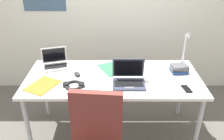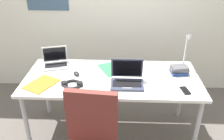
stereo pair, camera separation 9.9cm
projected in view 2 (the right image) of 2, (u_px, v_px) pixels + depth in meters
ground_plane at (112, 131)px, 2.83m from camera, size 12.00×12.00×0.00m
wall_back at (115, 0)px, 3.20m from camera, size 6.00×0.13×2.60m
desk at (112, 82)px, 2.51m from camera, size 1.80×0.80×0.74m
desk_lamp at (186, 50)px, 2.61m from camera, size 0.12×0.18×0.40m
laptop_back_right at (127, 79)px, 2.35m from camera, size 0.32×0.26×0.24m
laptop_near_mouse at (56, 62)px, 2.70m from camera, size 0.33×0.29×0.21m
computer_mouse at (76, 73)px, 2.52m from camera, size 0.10×0.11×0.03m
cell_phone at (185, 90)px, 2.25m from camera, size 0.09×0.15×0.01m
headphones at (72, 84)px, 2.33m from camera, size 0.21×0.18×0.04m
book_stack at (179, 70)px, 2.54m from camera, size 0.19×0.16×0.09m
paper_folder_front_right at (42, 84)px, 2.35m from camera, size 0.35×0.38×0.01m
paper_folder_near_lamp at (112, 69)px, 2.64m from camera, size 0.35×0.38×0.01m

